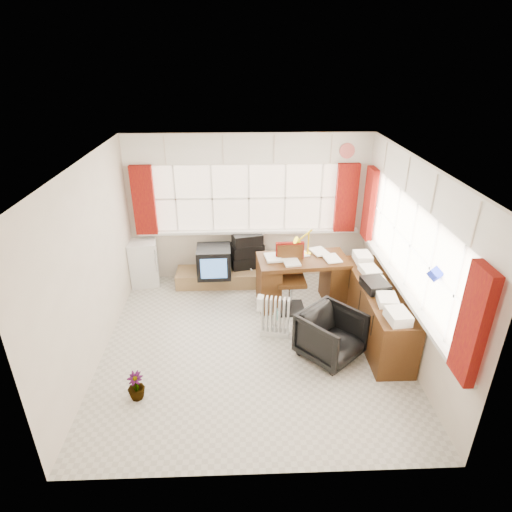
{
  "coord_description": "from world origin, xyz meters",
  "views": [
    {
      "loc": [
        -0.14,
        -4.76,
        3.65
      ],
      "look_at": [
        0.06,
        0.55,
        1.08
      ],
      "focal_mm": 30.0,
      "sensor_mm": 36.0,
      "label": 1
    }
  ],
  "objects_px": {
    "desk_lamp": "(309,237)",
    "office_chair": "(331,335)",
    "crt_tv": "(214,262)",
    "task_chair": "(290,274)",
    "tv_bench": "(218,277)",
    "credenza": "(376,309)",
    "mini_fridge": "(144,262)",
    "desk": "(302,279)",
    "radiator": "(275,320)"
  },
  "relations": [
    {
      "from": "desk_lamp",
      "to": "office_chair",
      "type": "distance_m",
      "value": 1.66
    },
    {
      "from": "crt_tv",
      "to": "desk_lamp",
      "type": "bearing_deg",
      "value": -14.05
    },
    {
      "from": "task_chair",
      "to": "crt_tv",
      "type": "height_order",
      "value": "task_chair"
    },
    {
      "from": "desk_lamp",
      "to": "task_chair",
      "type": "relative_size",
      "value": 0.4
    },
    {
      "from": "office_chair",
      "to": "tv_bench",
      "type": "xyz_separation_m",
      "value": [
        -1.55,
        2.0,
        -0.2
      ]
    },
    {
      "from": "credenza",
      "to": "mini_fridge",
      "type": "bearing_deg",
      "value": 155.61
    },
    {
      "from": "crt_tv",
      "to": "desk",
      "type": "bearing_deg",
      "value": -20.53
    },
    {
      "from": "credenza",
      "to": "desk_lamp",
      "type": "bearing_deg",
      "value": 130.14
    },
    {
      "from": "office_chair",
      "to": "radiator",
      "type": "bearing_deg",
      "value": 102.23
    },
    {
      "from": "radiator",
      "to": "crt_tv",
      "type": "relative_size",
      "value": 1.06
    },
    {
      "from": "desk",
      "to": "tv_bench",
      "type": "relative_size",
      "value": 1.01
    },
    {
      "from": "desk_lamp",
      "to": "crt_tv",
      "type": "relative_size",
      "value": 0.74
    },
    {
      "from": "crt_tv",
      "to": "mini_fridge",
      "type": "bearing_deg",
      "value": 168.93
    },
    {
      "from": "desk_lamp",
      "to": "tv_bench",
      "type": "bearing_deg",
      "value": 159.89
    },
    {
      "from": "radiator",
      "to": "mini_fridge",
      "type": "relative_size",
      "value": 0.77
    },
    {
      "from": "desk",
      "to": "radiator",
      "type": "height_order",
      "value": "desk"
    },
    {
      "from": "task_chair",
      "to": "mini_fridge",
      "type": "distance_m",
      "value": 2.55
    },
    {
      "from": "desk",
      "to": "credenza",
      "type": "distance_m",
      "value": 1.26
    },
    {
      "from": "credenza",
      "to": "mini_fridge",
      "type": "xyz_separation_m",
      "value": [
        -3.53,
        1.6,
        -0.0
      ]
    },
    {
      "from": "office_chair",
      "to": "credenza",
      "type": "height_order",
      "value": "credenza"
    },
    {
      "from": "desk",
      "to": "tv_bench",
      "type": "height_order",
      "value": "desk"
    },
    {
      "from": "tv_bench",
      "to": "crt_tv",
      "type": "relative_size",
      "value": 2.47
    },
    {
      "from": "credenza",
      "to": "tv_bench",
      "type": "height_order",
      "value": "credenza"
    },
    {
      "from": "mini_fridge",
      "to": "desk_lamp",
      "type": "bearing_deg",
      "value": -12.72
    },
    {
      "from": "credenza",
      "to": "task_chair",
      "type": "bearing_deg",
      "value": 145.88
    },
    {
      "from": "tv_bench",
      "to": "mini_fridge",
      "type": "xyz_separation_m",
      "value": [
        -1.25,
        0.08,
        0.27
      ]
    },
    {
      "from": "radiator",
      "to": "crt_tv",
      "type": "xyz_separation_m",
      "value": [
        -0.91,
        1.35,
        0.26
      ]
    },
    {
      "from": "desk_lamp",
      "to": "tv_bench",
      "type": "height_order",
      "value": "desk_lamp"
    },
    {
      "from": "crt_tv",
      "to": "radiator",
      "type": "bearing_deg",
      "value": -56.06
    },
    {
      "from": "desk",
      "to": "credenza",
      "type": "bearing_deg",
      "value": -42.16
    },
    {
      "from": "desk_lamp",
      "to": "desk",
      "type": "bearing_deg",
      "value": -122.42
    },
    {
      "from": "desk_lamp",
      "to": "mini_fridge",
      "type": "relative_size",
      "value": 0.54
    },
    {
      "from": "radiator",
      "to": "tv_bench",
      "type": "relative_size",
      "value": 0.43
    },
    {
      "from": "task_chair",
      "to": "office_chair",
      "type": "distance_m",
      "value": 1.33
    },
    {
      "from": "office_chair",
      "to": "crt_tv",
      "type": "bearing_deg",
      "value": 88.84
    },
    {
      "from": "task_chair",
      "to": "mini_fridge",
      "type": "relative_size",
      "value": 1.34
    },
    {
      "from": "credenza",
      "to": "desk",
      "type": "bearing_deg",
      "value": 137.84
    },
    {
      "from": "credenza",
      "to": "crt_tv",
      "type": "bearing_deg",
      "value": 149.57
    },
    {
      "from": "desk",
      "to": "task_chair",
      "type": "height_order",
      "value": "task_chair"
    },
    {
      "from": "desk_lamp",
      "to": "tv_bench",
      "type": "distance_m",
      "value": 1.81
    },
    {
      "from": "office_chair",
      "to": "tv_bench",
      "type": "height_order",
      "value": "office_chair"
    },
    {
      "from": "mini_fridge",
      "to": "desk",
      "type": "bearing_deg",
      "value": -16.25
    },
    {
      "from": "desk_lamp",
      "to": "tv_bench",
      "type": "xyz_separation_m",
      "value": [
        -1.44,
        0.53,
        -0.95
      ]
    },
    {
      "from": "mini_fridge",
      "to": "crt_tv",
      "type": "bearing_deg",
      "value": -11.07
    },
    {
      "from": "desk_lamp",
      "to": "crt_tv",
      "type": "xyz_separation_m",
      "value": [
        -1.48,
        0.37,
        -0.58
      ]
    },
    {
      "from": "desk",
      "to": "crt_tv",
      "type": "bearing_deg",
      "value": 159.47
    },
    {
      "from": "office_chair",
      "to": "mini_fridge",
      "type": "distance_m",
      "value": 3.49
    },
    {
      "from": "desk_lamp",
      "to": "credenza",
      "type": "bearing_deg",
      "value": -49.86
    },
    {
      "from": "credenza",
      "to": "tv_bench",
      "type": "bearing_deg",
      "value": 146.29
    },
    {
      "from": "desk",
      "to": "desk_lamp",
      "type": "bearing_deg",
      "value": 57.58
    }
  ]
}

